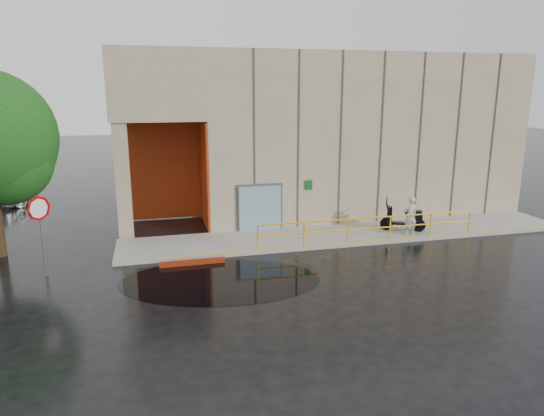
{
  "coord_description": "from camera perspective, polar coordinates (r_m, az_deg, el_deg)",
  "views": [
    {
      "loc": [
        -4.4,
        -14.64,
        6.28
      ],
      "look_at": [
        0.03,
        3.0,
        1.86
      ],
      "focal_mm": 32.0,
      "sensor_mm": 36.0,
      "label": 1
    }
  ],
  "objects": [
    {
      "name": "ground",
      "position": [
        16.52,
        2.45,
        -8.68
      ],
      "size": [
        120.0,
        120.0,
        0.0
      ],
      "primitive_type": "plane",
      "color": "black",
      "rests_on": "ground"
    },
    {
      "name": "sidewalk",
      "position": [
        21.8,
        9.2,
        -3.05
      ],
      "size": [
        20.0,
        3.0,
        0.15
      ],
      "primitive_type": "cube",
      "color": "gray",
      "rests_on": "ground"
    },
    {
      "name": "building",
      "position": [
        27.41,
        6.3,
        9.24
      ],
      "size": [
        20.0,
        10.17,
        8.0
      ],
      "color": "gray",
      "rests_on": "ground"
    },
    {
      "name": "guardrail",
      "position": [
        20.56,
        11.38,
        -2.42
      ],
      "size": [
        9.56,
        0.06,
        1.03
      ],
      "color": "#F6B20C",
      "rests_on": "sidewalk"
    },
    {
      "name": "person",
      "position": [
        21.85,
        15.96,
        -0.86
      ],
      "size": [
        0.62,
        0.41,
        1.69
      ],
      "primitive_type": "imported",
      "rotation": [
        0.0,
        0.0,
        3.15
      ],
      "color": "#B8B8BE",
      "rests_on": "sidewalk"
    },
    {
      "name": "scooter",
      "position": [
        22.34,
        15.27,
        -0.42
      ],
      "size": [
        2.02,
        1.38,
        1.53
      ],
      "rotation": [
        0.0,
        0.0,
        -0.43
      ],
      "color": "black",
      "rests_on": "sidewalk"
    },
    {
      "name": "stop_sign",
      "position": [
        18.1,
        -25.62,
        -1.18
      ],
      "size": [
        0.62,
        0.65,
        2.87
      ],
      "rotation": [
        0.0,
        0.0,
        0.42
      ],
      "color": "slate",
      "rests_on": "ground"
    },
    {
      "name": "red_curb",
      "position": [
        18.27,
        -9.36,
        -6.33
      ],
      "size": [
        2.4,
        0.2,
        0.18
      ],
      "primitive_type": "cube",
      "rotation": [
        0.0,
        0.0,
        0.01
      ],
      "color": "maroon",
      "rests_on": "ground"
    },
    {
      "name": "puddle",
      "position": [
        16.69,
        -6.09,
        -8.5
      ],
      "size": [
        7.38,
        5.27,
        0.01
      ],
      "primitive_type": "cube",
      "rotation": [
        0.0,
        0.0,
        -0.17
      ],
      "color": "black",
      "rests_on": "ground"
    }
  ]
}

